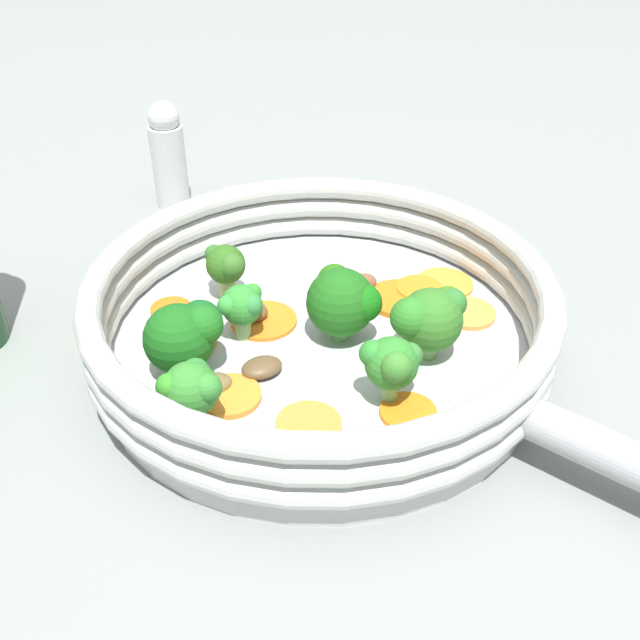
{
  "coord_description": "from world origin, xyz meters",
  "views": [
    {
      "loc": [
        0.42,
        -0.03,
        0.33
      ],
      "look_at": [
        0.0,
        0.0,
        0.03
      ],
      "focal_mm": 42.0,
      "sensor_mm": 36.0,
      "label": 1
    }
  ],
  "objects_px": {
    "carrot_slice_2": "(230,396)",
    "carrot_slice_3": "(419,290)",
    "carrot_slice_4": "(309,424)",
    "carrot_slice_8": "(468,313)",
    "mushroom_piece_1": "(212,384)",
    "broccoli_floret_1": "(191,389)",
    "skillet": "(320,348)",
    "mushroom_piece_0": "(249,311)",
    "carrot_slice_9": "(444,284)",
    "carrot_slice_1": "(399,299)",
    "salt_shaker": "(168,155)",
    "carrot_slice_7": "(171,309)",
    "broccoli_floret_0": "(227,266)",
    "mushroom_piece_3": "(262,367)",
    "broccoli_floret_6": "(392,363)",
    "mushroom_piece_2": "(364,283)",
    "carrot_slice_5": "(408,412)",
    "broccoli_floret_4": "(430,318)",
    "carrot_slice_0": "(189,340)",
    "broccoli_floret_5": "(187,334)",
    "carrot_slice_6": "(264,320)",
    "broccoli_floret_3": "(343,299)",
    "broccoli_floret_2": "(242,306)"
  },
  "relations": [
    {
      "from": "mushroom_piece_1",
      "to": "broccoli_floret_1",
      "type": "bearing_deg",
      "value": -16.47
    },
    {
      "from": "carrot_slice_4",
      "to": "carrot_slice_8",
      "type": "bearing_deg",
      "value": 130.68
    },
    {
      "from": "carrot_slice_5",
      "to": "carrot_slice_4",
      "type": "bearing_deg",
      "value": -85.1
    },
    {
      "from": "carrot_slice_8",
      "to": "mushroom_piece_1",
      "type": "xyz_separation_m",
      "value": [
        0.07,
        -0.18,
        0.0
      ]
    },
    {
      "from": "carrot_slice_1",
      "to": "salt_shaker",
      "type": "bearing_deg",
      "value": -139.12
    },
    {
      "from": "carrot_slice_0",
      "to": "carrot_slice_7",
      "type": "height_order",
      "value": "carrot_slice_0"
    },
    {
      "from": "carrot_slice_2",
      "to": "carrot_slice_3",
      "type": "distance_m",
      "value": 0.18
    },
    {
      "from": "carrot_slice_7",
      "to": "broccoli_floret_0",
      "type": "bearing_deg",
      "value": 109.49
    },
    {
      "from": "skillet",
      "to": "carrot_slice_3",
      "type": "distance_m",
      "value": 0.09
    },
    {
      "from": "carrot_slice_0",
      "to": "carrot_slice_2",
      "type": "height_order",
      "value": "carrot_slice_0"
    },
    {
      "from": "carrot_slice_9",
      "to": "broccoli_floret_2",
      "type": "distance_m",
      "value": 0.16
    },
    {
      "from": "carrot_slice_4",
      "to": "broccoli_floret_0",
      "type": "distance_m",
      "value": 0.15
    },
    {
      "from": "skillet",
      "to": "broccoli_floret_4",
      "type": "relative_size",
      "value": 5.75
    },
    {
      "from": "carrot_slice_4",
      "to": "carrot_slice_9",
      "type": "bearing_deg",
      "value": 141.91
    },
    {
      "from": "broccoli_floret_3",
      "to": "mushroom_piece_0",
      "type": "height_order",
      "value": "broccoli_floret_3"
    },
    {
      "from": "carrot_slice_4",
      "to": "broccoli_floret_3",
      "type": "xyz_separation_m",
      "value": [
        -0.09,
        0.03,
        0.03
      ]
    },
    {
      "from": "carrot_slice_8",
      "to": "mushroom_piece_3",
      "type": "distance_m",
      "value": 0.16
    },
    {
      "from": "carrot_slice_3",
      "to": "mushroom_piece_0",
      "type": "xyz_separation_m",
      "value": [
        0.02,
        -0.13,
        0.0
      ]
    },
    {
      "from": "carrot_slice_8",
      "to": "carrot_slice_4",
      "type": "bearing_deg",
      "value": -49.32
    },
    {
      "from": "broccoli_floret_5",
      "to": "broccoli_floret_6",
      "type": "height_order",
      "value": "broccoli_floret_5"
    },
    {
      "from": "skillet",
      "to": "broccoli_floret_3",
      "type": "distance_m",
      "value": 0.04
    },
    {
      "from": "broccoli_floret_6",
      "to": "salt_shaker",
      "type": "relative_size",
      "value": 0.46
    },
    {
      "from": "mushroom_piece_1",
      "to": "mushroom_piece_3",
      "type": "height_order",
      "value": "same"
    },
    {
      "from": "broccoli_floret_4",
      "to": "mushroom_piece_3",
      "type": "height_order",
      "value": "broccoli_floret_4"
    },
    {
      "from": "carrot_slice_7",
      "to": "mushroom_piece_3",
      "type": "bearing_deg",
      "value": 40.07
    },
    {
      "from": "salt_shaker",
      "to": "broccoli_floret_1",
      "type": "bearing_deg",
      "value": 6.81
    },
    {
      "from": "broccoli_floret_4",
      "to": "mushroom_piece_3",
      "type": "bearing_deg",
      "value": -84.42
    },
    {
      "from": "carrot_slice_3",
      "to": "carrot_slice_4",
      "type": "relative_size",
      "value": 0.87
    },
    {
      "from": "broccoli_floret_3",
      "to": "mushroom_piece_3",
      "type": "xyz_separation_m",
      "value": [
        0.04,
        -0.06,
        -0.02
      ]
    },
    {
      "from": "mushroom_piece_1",
      "to": "carrot_slice_8",
      "type": "bearing_deg",
      "value": 110.48
    },
    {
      "from": "skillet",
      "to": "broccoli_floret_0",
      "type": "xyz_separation_m",
      "value": [
        -0.06,
        -0.06,
        0.04
      ]
    },
    {
      "from": "broccoli_floret_5",
      "to": "mushroom_piece_2",
      "type": "relative_size",
      "value": 2.58
    },
    {
      "from": "broccoli_floret_5",
      "to": "carrot_slice_6",
      "type": "bearing_deg",
      "value": 137.02
    },
    {
      "from": "carrot_slice_0",
      "to": "skillet",
      "type": "bearing_deg",
      "value": 89.59
    },
    {
      "from": "skillet",
      "to": "broccoli_floret_5",
      "type": "distance_m",
      "value": 0.1
    },
    {
      "from": "carrot_slice_0",
      "to": "broccoli_floret_3",
      "type": "distance_m",
      "value": 0.11
    },
    {
      "from": "carrot_slice_4",
      "to": "carrot_slice_9",
      "type": "distance_m",
      "value": 0.19
    },
    {
      "from": "broccoli_floret_3",
      "to": "carrot_slice_2",
      "type": "bearing_deg",
      "value": -51.42
    },
    {
      "from": "broccoli_floret_0",
      "to": "mushroom_piece_3",
      "type": "xyz_separation_m",
      "value": [
        0.09,
        0.02,
        -0.02
      ]
    },
    {
      "from": "broccoli_floret_5",
      "to": "skillet",
      "type": "bearing_deg",
      "value": 109.22
    },
    {
      "from": "carrot_slice_2",
      "to": "carrot_slice_9",
      "type": "xyz_separation_m",
      "value": [
        -0.12,
        0.16,
        -0.0
      ]
    },
    {
      "from": "carrot_slice_9",
      "to": "mushroom_piece_0",
      "type": "relative_size",
      "value": 1.62
    },
    {
      "from": "skillet",
      "to": "broccoli_floret_6",
      "type": "distance_m",
      "value": 0.09
    },
    {
      "from": "salt_shaker",
      "to": "mushroom_piece_0",
      "type": "bearing_deg",
      "value": 17.81
    },
    {
      "from": "carrot_slice_2",
      "to": "carrot_slice_7",
      "type": "xyz_separation_m",
      "value": [
        -0.1,
        -0.04,
        -0.0
      ]
    },
    {
      "from": "carrot_slice_7",
      "to": "mushroom_piece_2",
      "type": "bearing_deg",
      "value": 96.48
    },
    {
      "from": "carrot_slice_0",
      "to": "broccoli_floret_0",
      "type": "bearing_deg",
      "value": 154.14
    },
    {
      "from": "mushroom_piece_3",
      "to": "carrot_slice_2",
      "type": "bearing_deg",
      "value": -42.21
    },
    {
      "from": "broccoli_floret_1",
      "to": "mushroom_piece_2",
      "type": "bearing_deg",
      "value": 138.87
    },
    {
      "from": "mushroom_piece_1",
      "to": "mushroom_piece_0",
      "type": "bearing_deg",
      "value": 162.4
    }
  ]
}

